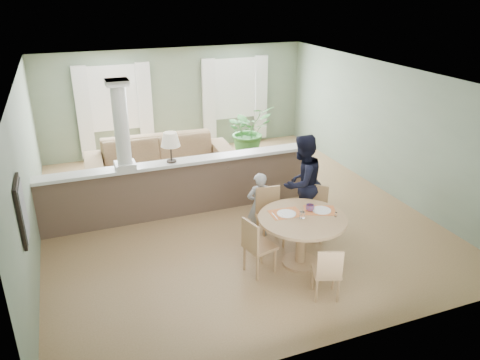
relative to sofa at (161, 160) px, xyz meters
name	(u,v)px	position (x,y,z in m)	size (l,w,h in m)	color
ground	(229,210)	(0.90, -2.03, -0.48)	(8.00, 8.00, 0.00)	tan
room_shell	(216,115)	(0.87, -1.40, 1.33)	(7.02, 8.02, 2.71)	gray
pony_wall	(176,181)	(-0.09, -1.83, 0.22)	(5.32, 0.38, 2.70)	brown
sofa	(161,160)	(0.00, 0.00, 0.00)	(3.30, 1.29, 0.96)	#947B51
houseplant	(248,130)	(2.50, 0.90, 0.18)	(1.19, 1.03, 1.32)	#306D2B
dining_table	(302,227)	(1.34, -4.23, 0.18)	(1.39, 1.39, 0.95)	tan
chair_far_boy	(270,213)	(1.16, -3.40, 0.06)	(0.49, 0.49, 0.99)	tan
chair_far_man	(315,209)	(2.00, -3.49, 0.03)	(0.59, 0.59, 0.93)	tan
chair_near	(327,271)	(1.25, -5.18, -0.02)	(0.48, 0.48, 0.84)	tan
chair_side	(256,244)	(0.56, -4.23, 0.03)	(0.51, 0.51, 0.93)	tan
child_person	(259,205)	(1.06, -3.15, 0.12)	(0.44, 0.29, 1.21)	#A1A0A5
man_person	(302,183)	(1.90, -3.15, 0.41)	(0.87, 0.68, 1.79)	black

